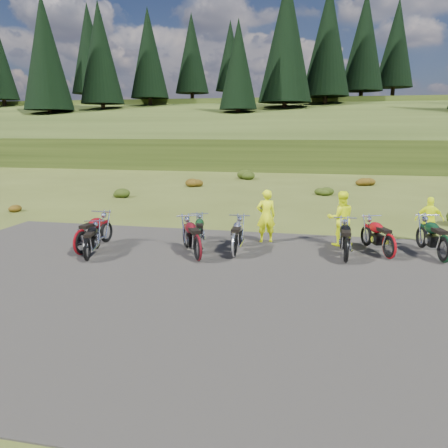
% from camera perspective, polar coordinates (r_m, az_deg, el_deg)
% --- Properties ---
extents(ground, '(300.00, 300.00, 0.00)m').
position_cam_1_polar(ground, '(12.94, 2.50, -5.20)').
color(ground, '#414A18').
rests_on(ground, ground).
extents(gravel_pad, '(20.00, 12.00, 0.04)m').
position_cam_1_polar(gravel_pad, '(11.08, 0.80, -8.25)').
color(gravel_pad, black).
rests_on(gravel_pad, ground).
extents(hill_slope, '(300.00, 45.97, 9.37)m').
position_cam_1_polar(hill_slope, '(62.34, 10.07, 8.54)').
color(hill_slope, '#283612').
rests_on(hill_slope, ground).
extents(hill_plateau, '(300.00, 90.00, 9.17)m').
position_cam_1_polar(hill_plateau, '(122.26, 11.04, 10.26)').
color(hill_plateau, '#283612').
rests_on(hill_plateau, ground).
extents(conifer_13, '(5.72, 5.72, 15.00)m').
position_cam_1_polar(conifer_13, '(97.08, -27.18, 18.10)').
color(conifer_13, black).
rests_on(conifer_13, ground).
extents(conifer_14, '(5.28, 5.28, 14.00)m').
position_cam_1_polar(conifer_14, '(98.59, -22.06, 18.83)').
color(conifer_14, black).
rests_on(conifer_14, ground).
extents(conifer_15, '(7.92, 7.92, 20.00)m').
position_cam_1_polar(conifer_15, '(101.23, -17.21, 21.04)').
color(conifer_15, black).
rests_on(conifer_15, ground).
extents(conifer_16, '(7.48, 7.48, 19.00)m').
position_cam_1_polar(conifer_16, '(76.16, -22.33, 20.03)').
color(conifer_16, black).
rests_on(conifer_16, ground).
extents(conifer_17, '(7.04, 7.04, 18.00)m').
position_cam_1_polar(conifer_17, '(78.45, -15.89, 20.72)').
color(conifer_17, black).
rests_on(conifer_17, ground).
extents(conifer_18, '(6.60, 6.60, 17.00)m').
position_cam_1_polar(conifer_18, '(81.58, -9.83, 21.14)').
color(conifer_18, black).
rests_on(conifer_18, ground).
extents(conifer_19, '(6.16, 6.16, 16.00)m').
position_cam_1_polar(conifer_19, '(85.44, -4.25, 21.34)').
color(conifer_19, black).
rests_on(conifer_19, ground).
extents(conifer_20, '(5.72, 5.72, 15.00)m').
position_cam_1_polar(conifer_20, '(89.88, 0.83, 21.11)').
color(conifer_20, black).
rests_on(conifer_20, ground).
extents(conifer_21, '(5.28, 5.28, 14.00)m').
position_cam_1_polar(conifer_21, '(63.74, 1.89, 20.12)').
color(conifer_21, black).
rests_on(conifer_21, ground).
extents(conifer_22, '(7.92, 7.92, 20.00)m').
position_cam_1_polar(conifer_22, '(69.57, 8.14, 22.86)').
color(conifer_22, black).
rests_on(conifer_22, ground).
extents(conifer_23, '(7.48, 7.48, 19.00)m').
position_cam_1_polar(conifer_23, '(75.42, 13.41, 22.36)').
color(conifer_23, black).
rests_on(conifer_23, ground).
extents(conifer_24, '(7.04, 7.04, 18.00)m').
position_cam_1_polar(conifer_24, '(81.75, 17.85, 21.81)').
color(conifer_24, black).
rests_on(conifer_24, ground).
extents(conifer_25, '(6.60, 6.60, 17.00)m').
position_cam_1_polar(conifer_25, '(88.41, 21.61, 21.11)').
color(conifer_25, black).
rests_on(conifer_25, ground).
extents(shrub_0, '(0.77, 0.77, 0.45)m').
position_cam_1_polar(shrub_0, '(23.22, -25.41, 2.03)').
color(shrub_0, '#5A300B').
rests_on(shrub_0, ground).
extents(shrub_1, '(1.03, 1.03, 0.61)m').
position_cam_1_polar(shrub_1, '(26.21, -13.35, 4.11)').
color(shrub_1, '#1C320C').
rests_on(shrub_1, ground).
extents(shrub_2, '(1.30, 1.30, 0.77)m').
position_cam_1_polar(shrub_2, '(30.13, -4.04, 5.59)').
color(shrub_2, '#5A300B').
rests_on(shrub_2, ground).
extents(shrub_3, '(1.56, 1.56, 0.92)m').
position_cam_1_polar(shrub_3, '(34.66, 3.01, 6.61)').
color(shrub_3, '#1C320C').
rests_on(shrub_3, ground).
extents(shrub_4, '(0.77, 0.77, 0.45)m').
position_cam_1_polar(shrub_4, '(21.82, 5.40, 2.59)').
color(shrub_4, '#5A300B').
rests_on(shrub_4, ground).
extents(shrub_5, '(1.03, 1.03, 0.61)m').
position_cam_1_polar(shrub_5, '(26.93, 12.85, 4.35)').
color(shrub_5, '#1C320C').
rests_on(shrub_5, ground).
extents(shrub_6, '(1.30, 1.30, 0.77)m').
position_cam_1_polar(shrub_6, '(32.36, 17.89, 5.49)').
color(shrub_6, '#5A300B').
rests_on(shrub_6, ground).
extents(motorcycle_0, '(1.14, 2.07, 1.03)m').
position_cam_1_polar(motorcycle_0, '(13.74, -17.38, -4.72)').
color(motorcycle_0, black).
rests_on(motorcycle_0, ground).
extents(motorcycle_1, '(0.90, 2.32, 1.19)m').
position_cam_1_polar(motorcycle_1, '(14.45, -18.06, -3.93)').
color(motorcycle_1, maroon).
rests_on(motorcycle_1, ground).
extents(motorcycle_2, '(1.13, 2.04, 1.01)m').
position_cam_1_polar(motorcycle_2, '(14.42, -3.15, -3.37)').
color(motorcycle_2, '#0E3316').
rests_on(motorcycle_2, ground).
extents(motorcycle_3, '(0.80, 2.17, 1.12)m').
position_cam_1_polar(motorcycle_3, '(13.48, 1.33, -4.48)').
color(motorcycle_3, '#B4B4B9').
rests_on(motorcycle_3, ground).
extents(motorcycle_4, '(1.78, 2.35, 1.19)m').
position_cam_1_polar(motorcycle_4, '(13.12, -3.42, -4.96)').
color(motorcycle_4, '#4D0C12').
rests_on(motorcycle_4, ground).
extents(motorcycle_5, '(0.74, 2.20, 1.15)m').
position_cam_1_polar(motorcycle_5, '(13.42, 15.57, -5.01)').
color(motorcycle_5, black).
rests_on(motorcycle_5, ground).
extents(motorcycle_6, '(1.46, 2.28, 1.14)m').
position_cam_1_polar(motorcycle_6, '(14.24, 20.66, -4.36)').
color(motorcycle_6, maroon).
rests_on(motorcycle_6, ground).
extents(motorcycle_7, '(1.19, 2.43, 1.22)m').
position_cam_1_polar(motorcycle_7, '(14.48, 26.63, -4.62)').
color(motorcycle_7, black).
rests_on(motorcycle_7, ground).
extents(person_middle, '(0.78, 0.64, 1.84)m').
position_cam_1_polar(person_middle, '(15.15, 5.51, 0.94)').
color(person_middle, '#DBED0C').
rests_on(person_middle, ground).
extents(person_right_a, '(1.02, 0.86, 1.85)m').
position_cam_1_polar(person_right_a, '(15.17, 14.98, 0.61)').
color(person_right_a, '#DBED0C').
rests_on(person_right_a, ground).
extents(person_right_b, '(0.95, 0.43, 1.59)m').
position_cam_1_polar(person_right_b, '(16.68, 25.24, 0.42)').
color(person_right_b, '#DBED0C').
rests_on(person_right_b, ground).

